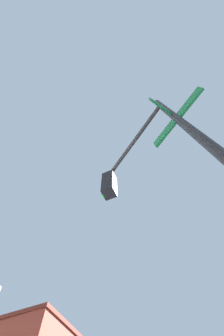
# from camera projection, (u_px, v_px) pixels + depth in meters

# --- Properties ---
(traffic_signal_near) EXTENTS (1.70, 2.41, 5.83)m
(traffic_signal_near) POSITION_uv_depth(u_px,v_px,m) (143.00, 165.00, 3.46)
(traffic_signal_near) COLOR black
(traffic_signal_near) RESTS_ON ground_plane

